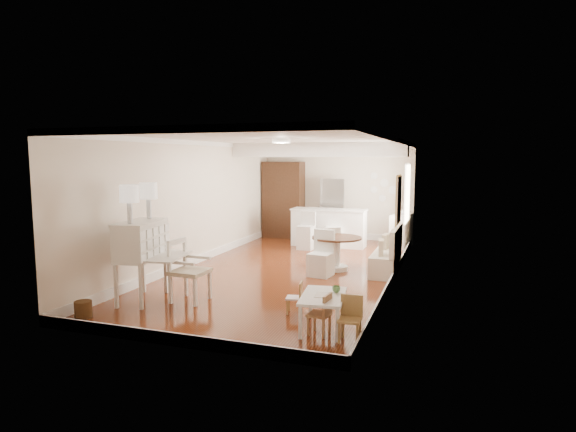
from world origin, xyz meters
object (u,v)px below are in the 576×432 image
Objects in this scene: bar_stool_right at (333,231)px; bar_stool_left at (306,231)px; pantry_cabinet at (283,200)px; kids_table at (323,312)px; gustavian_armchair at (190,270)px; dining_table at (337,254)px; fridge at (344,210)px; kids_chair_c at (350,319)px; kids_chair_a at (319,314)px; slip_chair_near at (321,253)px; breakfast_counter at (329,228)px; secretary_bureau at (142,261)px; kids_chair_b at (294,297)px; sideboard at (401,231)px; slip_chair_far at (328,245)px; wicker_basket at (83,309)px.

bar_stool_left is at bearing -169.08° from bar_stool_right.
kids_table is at bearing -66.68° from pantry_cabinet.
gustavian_armchair is 1.05× the size of bar_stool_left.
dining_table is 0.59× the size of fridge.
kids_chair_c is 0.57× the size of dining_table.
fridge is (-1.76, 7.75, 0.59)m from kids_chair_c.
gustavian_armchair is at bearing -100.41° from kids_chair_a.
fridge is (-0.47, 4.41, 0.43)m from slip_chair_near.
kids_table is 6.03m from bar_stool_left.
breakfast_counter is (-1.50, 6.35, 0.27)m from kids_table.
slip_chair_near is at bearing -107.89° from dining_table.
fridge reaches higher than slip_chair_near.
secretary_bureau is 2.70× the size of kids_chair_b.
slip_chair_near is 3.04m from bar_stool_right.
secretary_bureau is at bearing -109.89° from sideboard.
kids_chair_b reaches higher than kids_table.
sideboard is at bearing 80.34° from slip_chair_near.
breakfast_counter reaches higher than sideboard.
kids_chair_b is 6.94m from fridge.
secretary_bureau is 7.48m from sideboard.
dining_table is at bearing -29.30° from gustavian_armchair.
kids_chair_a is at bearing 59.42° from slip_chair_far.
wicker_basket is 3.60m from kids_chair_a.
kids_table is 6.53m from breakfast_counter.
dining_table is (-0.64, 3.60, 0.12)m from kids_table.
secretary_bureau is 1.45× the size of sideboard.
kids_chair_c is at bearing -37.45° from kids_table.
kids_chair_b is at bearing -76.63° from slip_chair_near.
slip_chair_near is (2.72, 3.70, 0.34)m from wicker_basket.
kids_table is 0.48× the size of breakfast_counter.
kids_chair_a is at bearing -91.63° from bar_stool_right.
fridge reaches higher than gustavian_armchair.
bar_stool_right is at bearing -89.38° from fridge.
sideboard is at bearing -8.83° from pantry_cabinet.
kids_chair_b is 5.90m from breakfast_counter.
pantry_cabinet is at bearing 79.99° from secretary_bureau.
bar_stool_left is at bearing -175.12° from kids_chair_b.
slip_chair_far is (-0.98, 4.19, 0.18)m from kids_table.
kids_table is 1.15× the size of slip_chair_far.
kids_chair_c is 3.59m from slip_chair_near.
secretary_bureau is at bearing -105.49° from fridge.
bar_stool_left is (1.30, 5.34, -0.18)m from secretary_bureau.
secretary_bureau is 1.30× the size of gustavian_armchair.
kids_chair_c is at bearing 5.14° from wicker_basket.
sideboard is (1.90, 0.52, -0.07)m from breakfast_counter.
slip_chair_near reaches higher than slip_chair_far.
kids_chair_c is 6.58m from bar_stool_right.
kids_chair_a is at bearing -106.39° from gustavian_armchair.
kids_chair_b is at bearing -69.35° from pantry_cabinet.
pantry_cabinet is (0.05, 7.08, 0.47)m from secretary_bureau.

